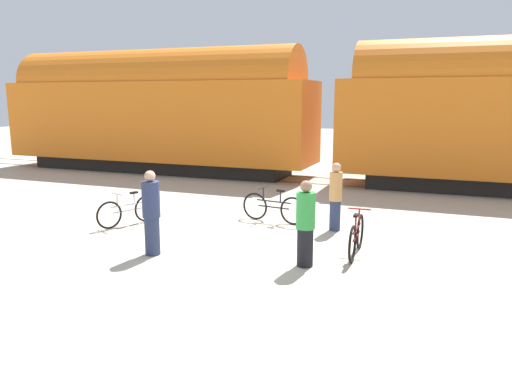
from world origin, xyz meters
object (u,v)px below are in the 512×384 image
Objects in this scene: person_in_navy at (151,213)px; person_in_tan at (336,196)px; freight_train at (327,110)px; bicycle_black at (274,208)px; bicycle_maroon at (356,237)px; person_in_green at (305,224)px; bicycle_silver at (128,211)px.

person_in_tan is at bearing -152.01° from person_in_navy.
freight_train is 15.77× the size of bicycle_black.
bicycle_maroon is (2.72, -8.55, -2.29)m from freight_train.
bicycle_silver is at bearing -19.15° from person_in_green.
bicycle_maroon is at bearing -131.74° from person_in_green.
bicycle_silver is (-3.02, -8.21, -2.32)m from freight_train.
freight_train is at bearing 69.78° from bicycle_silver.
person_in_tan reaches higher than bicycle_maroon.
person_in_green is 2.74m from person_in_tan.
person_in_green reaches higher than bicycle_silver.
person_in_navy is (-3.86, -1.47, 0.47)m from bicycle_maroon.
person_in_navy is at bearing -159.22° from bicycle_maroon.
person_in_tan is (-0.04, 2.74, 0.01)m from person_in_green.
bicycle_maroon is at bearing -72.38° from freight_train.
freight_train is at bearing 92.22° from bicycle_black.
bicycle_maroon is 1.06× the size of person_in_tan.
bicycle_silver is 2.66m from person_in_navy.
bicycle_black is at bearing 141.73° from bicycle_maroon.
bicycle_black is at bearing 25.98° from bicycle_silver.
person_in_tan is at bearing 115.54° from bicycle_maroon.
bicycle_maroon is 4.16m from person_in_navy.
person_in_green is (1.93, -9.56, -1.86)m from freight_train.
bicycle_maroon is (5.74, -0.34, 0.03)m from bicycle_silver.
person_in_navy is at bearing -112.36° from bicycle_black.
freight_train is at bearing -82.48° from person_in_green.
person_in_tan is (1.89, -6.82, -1.85)m from freight_train.
person_in_navy is (-1.40, -3.41, 0.49)m from bicycle_black.
person_in_green is (1.68, -2.95, 0.44)m from bicycle_black.
bicycle_silver is 5.75m from bicycle_maroon.
bicycle_black is 1.04× the size of bicycle_maroon.
bicycle_black is at bearing -64.32° from person_in_green.
freight_train reaches higher than person_in_green.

